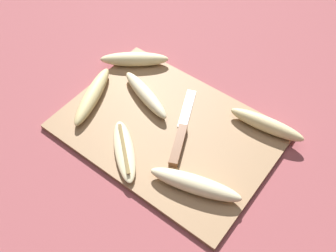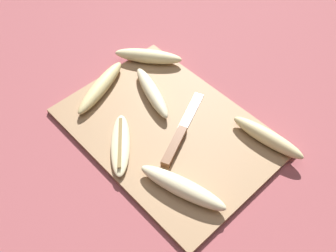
{
  "view_description": "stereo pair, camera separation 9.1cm",
  "coord_description": "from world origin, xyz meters",
  "px_view_note": "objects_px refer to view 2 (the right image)",
  "views": [
    {
      "loc": [
        0.34,
        -0.45,
        0.74
      ],
      "look_at": [
        0.0,
        0.0,
        0.02
      ],
      "focal_mm": 42.0,
      "sensor_mm": 36.0,
      "label": 1
    },
    {
      "loc": [
        0.41,
        -0.38,
        0.74
      ],
      "look_at": [
        0.0,
        0.0,
        0.02
      ],
      "focal_mm": 42.0,
      "sensor_mm": 36.0,
      "label": 2
    }
  ],
  "objects_px": {
    "banana_bright_far": "(152,92)",
    "banana_pale_long": "(182,187)",
    "banana_soft_right": "(148,56)",
    "banana_ripe_center": "(268,137)",
    "banana_cream_curved": "(120,144)",
    "banana_spotted_left": "(101,87)",
    "knife": "(178,140)"
  },
  "relations": [
    {
      "from": "banana_soft_right",
      "to": "banana_pale_long",
      "type": "bearing_deg",
      "value": -31.56
    },
    {
      "from": "banana_cream_curved",
      "to": "banana_bright_far",
      "type": "height_order",
      "value": "banana_bright_far"
    },
    {
      "from": "banana_ripe_center",
      "to": "banana_cream_curved",
      "type": "bearing_deg",
      "value": -130.88
    },
    {
      "from": "knife",
      "to": "banana_ripe_center",
      "type": "bearing_deg",
      "value": 22.83
    },
    {
      "from": "banana_cream_curved",
      "to": "banana_soft_right",
      "type": "height_order",
      "value": "banana_soft_right"
    },
    {
      "from": "knife",
      "to": "banana_cream_curved",
      "type": "bearing_deg",
      "value": -151.29
    },
    {
      "from": "banana_spotted_left",
      "to": "banana_bright_far",
      "type": "distance_m",
      "value": 0.13
    },
    {
      "from": "knife",
      "to": "banana_spotted_left",
      "type": "bearing_deg",
      "value": 163.08
    },
    {
      "from": "banana_cream_curved",
      "to": "banana_pale_long",
      "type": "xyz_separation_m",
      "value": [
        0.18,
        0.02,
        0.01
      ]
    },
    {
      "from": "banana_pale_long",
      "to": "banana_ripe_center",
      "type": "xyz_separation_m",
      "value": [
        0.04,
        0.23,
        0.0
      ]
    },
    {
      "from": "banana_spotted_left",
      "to": "banana_pale_long",
      "type": "height_order",
      "value": "banana_pale_long"
    },
    {
      "from": "banana_bright_far",
      "to": "banana_pale_long",
      "type": "bearing_deg",
      "value": -28.72
    },
    {
      "from": "banana_pale_long",
      "to": "banana_soft_right",
      "type": "bearing_deg",
      "value": 148.44
    },
    {
      "from": "banana_soft_right",
      "to": "banana_pale_long",
      "type": "height_order",
      "value": "same"
    },
    {
      "from": "banana_spotted_left",
      "to": "banana_pale_long",
      "type": "distance_m",
      "value": 0.35
    },
    {
      "from": "knife",
      "to": "banana_soft_right",
      "type": "height_order",
      "value": "banana_soft_right"
    },
    {
      "from": "banana_cream_curved",
      "to": "banana_bright_far",
      "type": "bearing_deg",
      "value": 112.96
    },
    {
      "from": "banana_bright_far",
      "to": "banana_soft_right",
      "type": "xyz_separation_m",
      "value": [
        -0.1,
        0.08,
        0.0
      ]
    },
    {
      "from": "banana_cream_curved",
      "to": "banana_bright_far",
      "type": "relative_size",
      "value": 0.86
    },
    {
      "from": "knife",
      "to": "banana_soft_right",
      "type": "bearing_deg",
      "value": 128.15
    },
    {
      "from": "knife",
      "to": "banana_pale_long",
      "type": "height_order",
      "value": "banana_pale_long"
    },
    {
      "from": "knife",
      "to": "banana_spotted_left",
      "type": "relative_size",
      "value": 1.12
    },
    {
      "from": "banana_pale_long",
      "to": "banana_bright_far",
      "type": "bearing_deg",
      "value": 151.28
    },
    {
      "from": "banana_spotted_left",
      "to": "banana_soft_right",
      "type": "relative_size",
      "value": 1.17
    },
    {
      "from": "banana_cream_curved",
      "to": "banana_soft_right",
      "type": "relative_size",
      "value": 0.94
    },
    {
      "from": "banana_spotted_left",
      "to": "knife",
      "type": "bearing_deg",
      "value": 7.08
    },
    {
      "from": "banana_spotted_left",
      "to": "banana_bright_far",
      "type": "height_order",
      "value": "banana_bright_far"
    },
    {
      "from": "banana_cream_curved",
      "to": "banana_pale_long",
      "type": "relative_size",
      "value": 0.78
    },
    {
      "from": "banana_pale_long",
      "to": "banana_ripe_center",
      "type": "height_order",
      "value": "same"
    },
    {
      "from": "banana_soft_right",
      "to": "banana_ripe_center",
      "type": "relative_size",
      "value": 0.92
    },
    {
      "from": "banana_soft_right",
      "to": "banana_ripe_center",
      "type": "distance_m",
      "value": 0.39
    },
    {
      "from": "banana_bright_far",
      "to": "banana_pale_long",
      "type": "height_order",
      "value": "banana_pale_long"
    }
  ]
}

